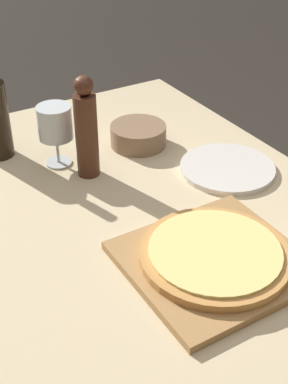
# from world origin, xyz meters

# --- Properties ---
(dining_table) EXTENTS (0.96, 1.49, 0.73)m
(dining_table) POSITION_xyz_m (0.00, 0.00, 0.64)
(dining_table) COLOR #CCB78E
(dining_table) RESTS_ON ground_plane
(cutting_board) EXTENTS (0.34, 0.32, 0.02)m
(cutting_board) POSITION_xyz_m (0.04, -0.16, 0.73)
(cutting_board) COLOR #A87A47
(cutting_board) RESTS_ON dining_table
(pizza) EXTENTS (0.30, 0.30, 0.02)m
(pizza) POSITION_xyz_m (0.04, -0.16, 0.75)
(pizza) COLOR #C68947
(pizza) RESTS_ON cutting_board
(pepper_mill) EXTENTS (0.06, 0.06, 0.26)m
(pepper_mill) POSITION_xyz_m (-0.02, 0.29, 0.85)
(pepper_mill) COLOR #4C2819
(pepper_mill) RESTS_ON dining_table
(wine_glass) EXTENTS (0.09, 0.09, 0.16)m
(wine_glass) POSITION_xyz_m (-0.07, 0.38, 0.84)
(wine_glass) COLOR silver
(wine_glass) RESTS_ON dining_table
(small_bowl) EXTENTS (0.16, 0.16, 0.06)m
(small_bowl) POSITION_xyz_m (0.17, 0.36, 0.75)
(small_bowl) COLOR #84664C
(small_bowl) RESTS_ON dining_table
(dinner_plate) EXTENTS (0.25, 0.25, 0.01)m
(dinner_plate) POSITION_xyz_m (0.29, 0.12, 0.73)
(dinner_plate) COLOR silver
(dinner_plate) RESTS_ON dining_table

